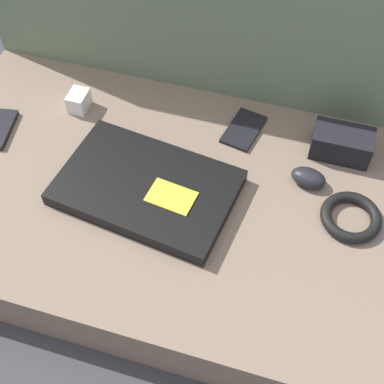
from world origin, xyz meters
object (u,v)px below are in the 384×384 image
at_px(phone_silver, 244,130).
at_px(camera_pouch, 342,143).
at_px(laptop, 147,187).
at_px(computer_mouse, 308,178).
at_px(charger_brick, 79,101).

xyz_separation_m(phone_silver, camera_pouch, (0.21, -0.00, 0.03)).
bearing_deg(camera_pouch, laptop, -148.89).
xyz_separation_m(computer_mouse, phone_silver, (-0.16, 0.10, -0.01)).
height_order(computer_mouse, camera_pouch, camera_pouch).
height_order(camera_pouch, charger_brick, camera_pouch).
xyz_separation_m(laptop, phone_silver, (0.15, 0.22, -0.01)).
relative_size(phone_silver, charger_brick, 2.37).
relative_size(laptop, charger_brick, 7.16).
xyz_separation_m(camera_pouch, charger_brick, (-0.58, -0.03, -0.01)).
bearing_deg(phone_silver, laptop, -112.53).
bearing_deg(charger_brick, computer_mouse, -7.08).
bearing_deg(computer_mouse, camera_pouch, 71.43).
bearing_deg(computer_mouse, phone_silver, 155.66).
bearing_deg(camera_pouch, charger_brick, -176.75).
bearing_deg(charger_brick, laptop, -38.80).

